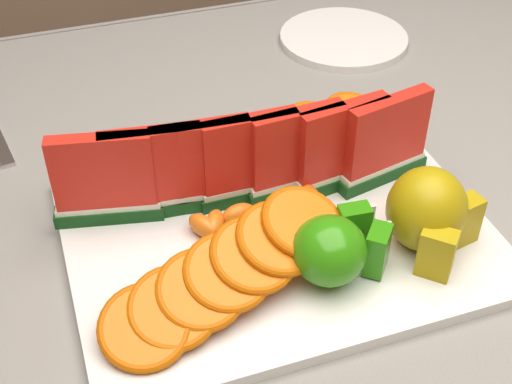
{
  "coord_description": "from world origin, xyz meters",
  "views": [
    {
      "loc": [
        -0.21,
        -0.47,
        1.24
      ],
      "look_at": [
        -0.04,
        0.01,
        0.81
      ],
      "focal_mm": 50.0,
      "sensor_mm": 36.0,
      "label": 1
    }
  ],
  "objects_px": {
    "pear_cluster": "(429,213)",
    "apple_cluster": "(336,248)",
    "side_plate": "(344,38)",
    "platter": "(278,235)"
  },
  "relations": [
    {
      "from": "pear_cluster",
      "to": "side_plate",
      "type": "relative_size",
      "value": 0.5
    },
    {
      "from": "platter",
      "to": "side_plate",
      "type": "distance_m",
      "value": 0.42
    },
    {
      "from": "apple_cluster",
      "to": "side_plate",
      "type": "distance_m",
      "value": 0.47
    },
    {
      "from": "side_plate",
      "to": "platter",
      "type": "bearing_deg",
      "value": -123.18
    },
    {
      "from": "platter",
      "to": "side_plate",
      "type": "height_order",
      "value": "platter"
    },
    {
      "from": "platter",
      "to": "side_plate",
      "type": "bearing_deg",
      "value": 56.82
    },
    {
      "from": "pear_cluster",
      "to": "apple_cluster",
      "type": "bearing_deg",
      "value": -174.25
    },
    {
      "from": "pear_cluster",
      "to": "side_plate",
      "type": "xyz_separation_m",
      "value": [
        0.11,
        0.41,
        -0.05
      ]
    },
    {
      "from": "pear_cluster",
      "to": "side_plate",
      "type": "bearing_deg",
      "value": 75.54
    },
    {
      "from": "platter",
      "to": "apple_cluster",
      "type": "bearing_deg",
      "value": -69.91
    }
  ]
}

